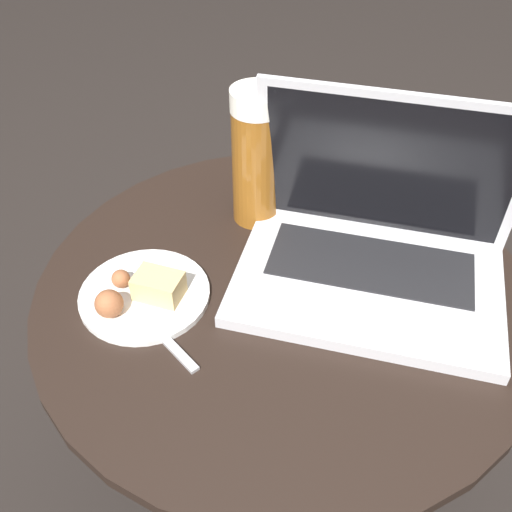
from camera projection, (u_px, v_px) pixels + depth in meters
ground_plane at (275, 477)px, 1.20m from camera, size 6.00×6.00×0.00m
table at (281, 343)px, 0.92m from camera, size 0.69×0.69×0.54m
napkin at (143, 295)px, 0.82m from camera, size 0.16×0.13×0.00m
laptop at (374, 246)px, 0.82m from camera, size 0.41×0.32×0.25m
beer_glass at (256, 157)px, 0.89m from camera, size 0.08×0.08×0.22m
snack_plate at (143, 293)px, 0.81m from camera, size 0.18×0.18×0.05m
fork at (150, 323)px, 0.78m from camera, size 0.13×0.15×0.00m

